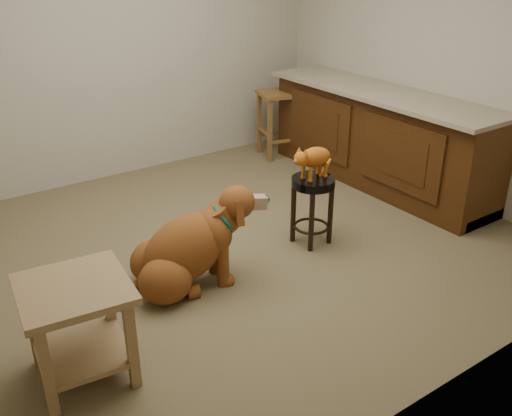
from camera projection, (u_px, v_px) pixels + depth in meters
floor at (230, 246)px, 4.57m from camera, size 4.50×4.00×0.01m
room_shell at (225, 30)px, 3.86m from camera, size 4.54×4.04×2.62m
cabinet_run at (379, 140)px, 5.61m from camera, size 0.70×2.56×0.94m
padded_stool at (312, 197)px, 4.47m from camera, size 0.34×0.34×0.56m
wood_stool at (278, 123)px, 6.35m from camera, size 0.48×0.48×0.73m
side_table at (78, 317)px, 3.06m from camera, size 0.63×0.63×0.59m
golden_retriever at (186, 250)px, 3.95m from camera, size 1.15×0.64×0.75m
tabby_kitten at (313, 158)px, 4.33m from camera, size 0.48×0.20×0.30m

